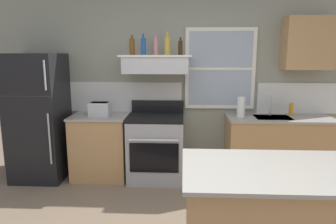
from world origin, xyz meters
The scene contains 17 objects.
back_wall centered at (0.03, 2.23, 1.35)m, with size 5.40×0.11×2.70m.
refrigerator centered at (-1.90, 1.84, 0.88)m, with size 0.70×0.72×1.77m.
counter_left_of_stove centered at (-1.05, 1.90, 0.46)m, with size 0.79×0.63×0.91m.
toaster centered at (-1.03, 1.86, 1.01)m, with size 0.30×0.20×0.19m.
stove_range centered at (-0.25, 1.86, 0.46)m, with size 0.76×0.69×1.09m.
range_hood_shelf centered at (-0.25, 1.96, 1.62)m, with size 0.96×0.52×0.24m.
bottle_amber_wine centered at (-0.58, 1.95, 1.86)m, with size 0.07×0.07×0.27m.
bottle_blue_liqueur centered at (-0.42, 1.91, 1.86)m, with size 0.07×0.07×0.28m.
bottle_rose_pink centered at (-0.26, 1.99, 1.86)m, with size 0.07×0.07×0.28m.
bottle_champagne_gold_foil centered at (-0.09, 1.92, 1.87)m, with size 0.08×0.08×0.30m.
bottle_brown_stout centered at (0.08, 1.91, 1.84)m, with size 0.06×0.06×0.23m.
counter_right_with_sink centered at (1.45, 1.90, 0.46)m, with size 1.43×0.63×0.91m.
sink_faucet centered at (1.35, 2.00, 1.08)m, with size 0.03×0.17×0.28m.
paper_towel_roll centered at (0.92, 1.90, 1.04)m, with size 0.11×0.11×0.27m, color white.
dish_soap_bottle centered at (1.63, 2.00, 1.00)m, with size 0.06×0.06×0.18m, color orange.
kitchen_island centered at (0.82, -0.03, 0.46)m, with size 1.40×0.90×0.91m.
upper_cabinet_right centered at (1.80, 2.04, 1.90)m, with size 0.64×0.32×0.70m.
Camera 1 is at (0.12, -2.26, 1.77)m, focal length 32.63 mm.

